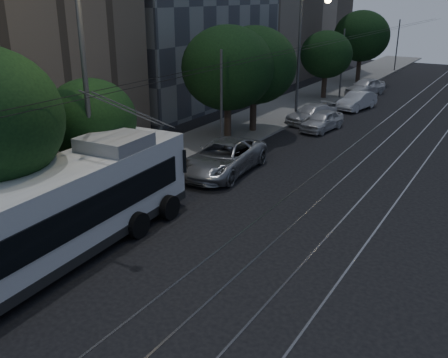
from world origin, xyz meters
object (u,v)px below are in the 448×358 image
car_white_b (311,114)px  streetlamp_far (305,46)px  car_white_d (365,87)px  trolleybus (60,212)px  streetlamp_near (91,55)px  pickup_silver (223,157)px  car_white_c (357,101)px  car_white_a (322,121)px

car_white_b → streetlamp_far: size_ratio=0.50×
car_white_d → car_white_b: bearing=-75.8°
car_white_b → trolleybus: bearing=-71.4°
streetlamp_near → streetlamp_far: 19.88m
streetlamp_near → trolleybus: bearing=-75.1°
trolleybus → streetlamp_near: size_ratio=1.13×
pickup_silver → car_white_b: 12.53m
car_white_c → streetlamp_far: streetlamp_far is taller
car_white_c → car_white_d: car_white_d is taller
car_white_c → streetlamp_near: 27.03m
car_white_a → streetlamp_near: streetlamp_near is taller
trolleybus → car_white_d: (0.23, 35.42, -0.95)m
car_white_d → streetlamp_near: (-0.99, -32.59, 5.87)m
car_white_c → streetlamp_near: (-2.15, -26.27, 5.95)m
car_white_b → car_white_c: 6.24m
streetlamp_far → car_white_a: bearing=-31.7°
pickup_silver → car_white_a: size_ratio=1.50×
trolleybus → streetlamp_far: size_ratio=1.43×
pickup_silver → car_white_b: pickup_silver is taller
trolleybus → car_white_a: trolleybus is taller
pickup_silver → streetlamp_far: bearing=90.1°
car_white_b → car_white_c: size_ratio=1.04×
trolleybus → pickup_silver: size_ratio=2.13×
trolleybus → car_white_c: 29.16m
car_white_b → car_white_d: bearing=107.2°
pickup_silver → car_white_a: bearing=79.5°
pickup_silver → car_white_a: 10.94m
car_white_d → trolleybus: bearing=-74.9°
car_white_c → car_white_a: bearing=-79.4°
trolleybus → car_white_b: (-0.04, 23.03, -1.09)m
car_white_a → car_white_d: (-1.17, 14.05, 0.11)m
trolleybus → car_white_b: bearing=86.6°
car_white_c → streetlamp_far: (-2.10, -6.43, 4.68)m
car_white_c → streetlamp_far: size_ratio=0.49×
car_white_a → streetlamp_far: 5.32m
car_white_c → pickup_silver: bearing=-83.3°
car_white_a → car_white_d: car_white_d is taller
pickup_silver → car_white_d: bearing=85.9°
car_white_a → streetlamp_near: 19.60m
car_white_c → streetlamp_near: size_ratio=0.38×
streetlamp_far → car_white_d: bearing=85.8°
pickup_silver → car_white_d: (0.09, 24.92, -0.04)m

